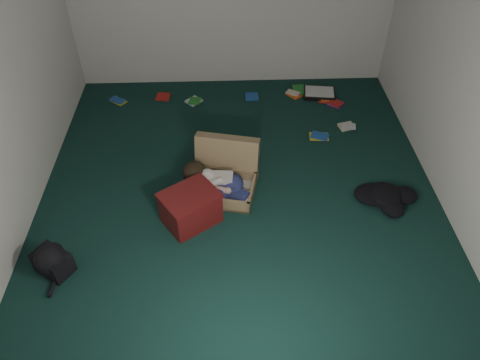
{
  "coord_description": "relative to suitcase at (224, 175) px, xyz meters",
  "views": [
    {
      "loc": [
        -0.13,
        -3.38,
        3.32
      ],
      "look_at": [
        0.0,
        -0.15,
        0.35
      ],
      "focal_mm": 35.0,
      "sensor_mm": 36.0,
      "label": 1
    }
  ],
  "objects": [
    {
      "name": "paper_tray",
      "position": [
        1.27,
        1.68,
        -0.12
      ],
      "size": [
        0.44,
        0.36,
        0.06
      ],
      "rotation": [
        0.0,
        0.0,
        -0.14
      ],
      "color": "black",
      "rests_on": "floor"
    },
    {
      "name": "wall_right",
      "position": [
        2.15,
        -0.16,
        1.16
      ],
      "size": [
        0.0,
        4.5,
        4.5
      ],
      "primitive_type": "plane",
      "rotation": [
        1.57,
        0.0,
        -1.57
      ],
      "color": "white",
      "rests_on": "ground"
    },
    {
      "name": "maroon_bin",
      "position": [
        -0.32,
        -0.48,
        0.03
      ],
      "size": [
        0.64,
        0.61,
        0.35
      ],
      "rotation": [
        0.0,
        0.0,
        0.6
      ],
      "color": "#5B1313",
      "rests_on": "floor"
    },
    {
      "name": "person",
      "position": [
        -0.08,
        -0.15,
        0.04
      ],
      "size": [
        0.68,
        0.45,
        0.3
      ],
      "rotation": [
        0.0,
        0.0,
        -0.22
      ],
      "color": "silver",
      "rests_on": "suitcase"
    },
    {
      "name": "book_scatter",
      "position": [
        0.52,
        1.48,
        -0.13
      ],
      "size": [
        3.01,
        1.21,
        0.02
      ],
      "color": "gold",
      "rests_on": "floor"
    },
    {
      "name": "wall_front",
      "position": [
        0.15,
        -2.41,
        1.16
      ],
      "size": [
        4.5,
        0.0,
        4.5
      ],
      "primitive_type": "plane",
      "rotation": [
        -1.57,
        0.0,
        0.0
      ],
      "color": "white",
      "rests_on": "ground"
    },
    {
      "name": "suitcase",
      "position": [
        0.0,
        0.0,
        0.0
      ],
      "size": [
        0.78,
        0.77,
        0.48
      ],
      "rotation": [
        0.0,
        0.0,
        -0.22
      ],
      "color": "#977C53",
      "rests_on": "floor"
    },
    {
      "name": "clothing_pile",
      "position": [
        1.65,
        -0.36,
        -0.07
      ],
      "size": [
        0.56,
        0.51,
        0.14
      ],
      "primitive_type": null,
      "rotation": [
        0.0,
        0.0,
        -0.39
      ],
      "color": "black",
      "rests_on": "floor"
    },
    {
      "name": "backpack",
      "position": [
        -1.47,
        -1.02,
        -0.03
      ],
      "size": [
        0.49,
        0.47,
        0.23
      ],
      "primitive_type": null,
      "rotation": [
        0.0,
        0.0,
        -0.59
      ],
      "color": "black",
      "rests_on": "floor"
    },
    {
      "name": "floor",
      "position": [
        0.15,
        -0.16,
        -0.14
      ],
      "size": [
        4.5,
        4.5,
        0.0
      ],
      "primitive_type": "plane",
      "color": "#0F2D27",
      "rests_on": "ground"
    }
  ]
}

